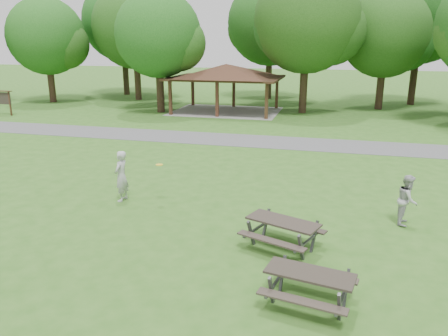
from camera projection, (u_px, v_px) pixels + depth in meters
The scene contains 17 objects.
ground at pixel (152, 251), 11.95m from camera, with size 160.00×160.00×0.00m, color #2F5F1B.
asphalt_path at pixel (251, 141), 24.95m from camera, with size 120.00×3.20×0.02m, color #4E4E50.
pavilion at pixel (226, 73), 34.34m from camera, with size 8.60×7.01×3.76m.
notice_board at pixel (3, 98), 33.10m from camera, with size 1.60×0.30×1.88m.
tree_row_b at pixel (48, 39), 39.09m from camera, with size 7.14×6.80×9.28m.
tree_row_c at pixel (136, 29), 40.41m from camera, with size 8.19×7.80×10.67m.
tree_row_d at pixel (159, 37), 33.39m from camera, with size 6.93×6.60×9.27m.
tree_row_e at pixel (308, 23), 32.78m from camera, with size 8.40×8.00×11.02m.
tree_row_f at pixel (386, 36), 34.86m from camera, with size 7.35×7.00×9.55m.
tree_deep_a at pixel (124, 24), 44.21m from camera, with size 8.40×8.00×11.38m.
tree_deep_b at pixel (271, 25), 41.14m from camera, with size 8.40×8.00×11.13m.
tree_deep_c at pixel (422, 17), 36.93m from camera, with size 8.82×8.40×11.90m.
picnic_table_middle at pixel (283, 227), 11.92m from camera, with size 2.40×2.17×0.85m.
picnic_table_far at pixel (310, 280), 9.34m from camera, with size 2.12×1.82×0.81m.
frisbee_in_flight at pixel (159, 165), 15.00m from camera, with size 0.27×0.27×0.02m.
frisbee_thrower at pixel (121, 176), 15.44m from camera, with size 0.67×0.44×1.83m, color #AAAAAC.
frisbee_catcher at pixel (407, 200), 13.50m from camera, with size 0.77×0.60×1.59m, color #ABABAE.
Camera 1 is at (4.62, -9.99, 5.54)m, focal length 35.00 mm.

